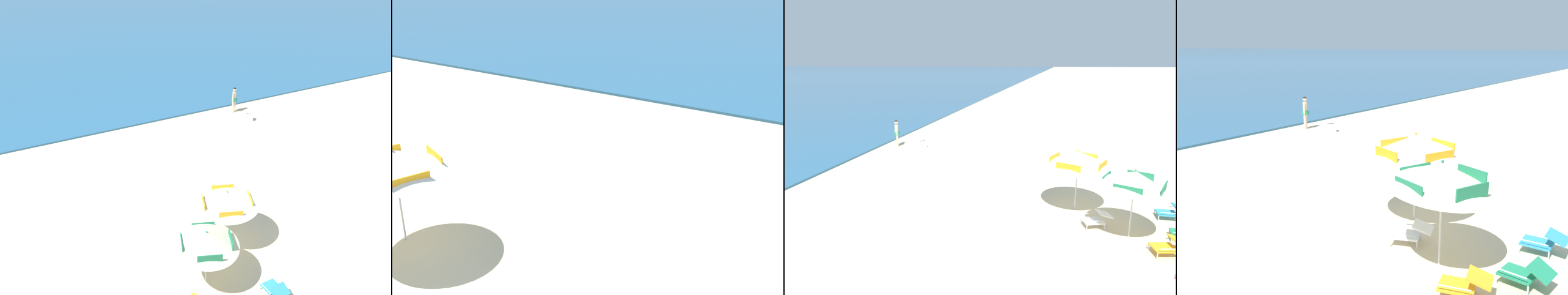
{
  "view_description": "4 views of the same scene",
  "coord_description": "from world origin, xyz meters",
  "views": [
    {
      "loc": [
        -10.72,
        -7.56,
        10.09
      ],
      "look_at": [
        -2.37,
        7.41,
        1.33
      ],
      "focal_mm": 38.09,
      "sensor_mm": 36.0,
      "label": 1
    },
    {
      "loc": [
        4.54,
        -3.81,
        6.3
      ],
      "look_at": [
        -1.5,
        6.35,
        1.27
      ],
      "focal_mm": 48.99,
      "sensor_mm": 36.0,
      "label": 2
    },
    {
      "loc": [
        -15.69,
        3.2,
        5.01
      ],
      "look_at": [
        -0.23,
        6.82,
        1.15
      ],
      "focal_mm": 32.15,
      "sensor_mm": 36.0,
      "label": 3
    },
    {
      "loc": [
        -12.58,
        -2.21,
        4.1
      ],
      "look_at": [
        -0.54,
        6.04,
        0.7
      ],
      "focal_mm": 40.2,
      "sensor_mm": 36.0,
      "label": 4
    }
  ],
  "objects": [
    {
      "name": "beach_umbrella_striped_second",
      "position": [
        -3.8,
        2.58,
        1.82
      ],
      "size": [
        2.41,
        2.39,
        2.15
      ],
      "color": "silver",
      "rests_on": "ground"
    }
  ]
}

